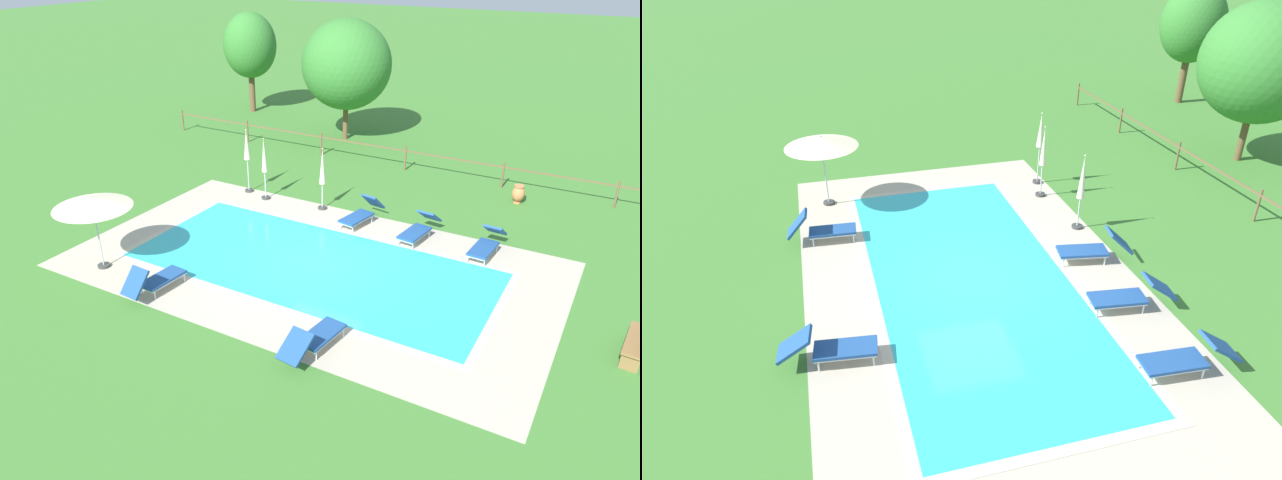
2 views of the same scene
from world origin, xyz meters
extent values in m
plane|color=#3D752D|center=(0.00, 0.00, 0.00)|extent=(160.00, 160.00, 0.00)
cube|color=#B2A893|center=(0.00, 0.00, 0.00)|extent=(14.28, 8.25, 0.01)
cube|color=#2DB7C6|center=(0.00, 0.00, 0.01)|extent=(10.78, 4.75, 0.01)
cube|color=#C0B59F|center=(0.00, 2.50, 0.01)|extent=(11.26, 0.24, 0.01)
cube|color=#C0B59F|center=(0.00, -2.50, 0.01)|extent=(11.26, 0.24, 0.01)
cube|color=#C0B59F|center=(5.51, 0.00, 0.01)|extent=(0.24, 4.75, 0.01)
cube|color=#C0B59F|center=(-5.51, 0.00, 0.01)|extent=(0.24, 4.75, 0.01)
cube|color=navy|center=(-0.06, 3.09, 0.32)|extent=(0.82, 1.39, 0.07)
cube|color=navy|center=(0.11, 4.03, 0.60)|extent=(0.71, 0.76, 0.62)
cube|color=silver|center=(-0.06, 3.09, 0.26)|extent=(0.79, 1.35, 0.04)
cylinder|color=silver|center=(0.10, 2.50, 0.14)|extent=(0.04, 0.04, 0.28)
cylinder|color=silver|center=(-0.41, 2.59, 0.14)|extent=(0.04, 0.04, 0.28)
cylinder|color=silver|center=(0.29, 3.58, 0.14)|extent=(0.04, 0.04, 0.28)
cylinder|color=silver|center=(-0.21, 3.67, 0.14)|extent=(0.04, 0.04, 0.28)
cube|color=navy|center=(-2.93, -3.21, 0.32)|extent=(0.68, 1.33, 0.07)
cube|color=navy|center=(-2.99, -4.13, 0.63)|extent=(0.64, 0.64, 0.68)
cube|color=silver|center=(-2.93, -3.21, 0.26)|extent=(0.65, 1.31, 0.04)
cylinder|color=silver|center=(-3.15, -2.64, 0.14)|extent=(0.04, 0.04, 0.28)
cylinder|color=silver|center=(-2.64, -2.67, 0.14)|extent=(0.04, 0.04, 0.28)
cylinder|color=silver|center=(-3.22, -3.74, 0.14)|extent=(0.04, 0.04, 0.28)
cylinder|color=silver|center=(-2.71, -3.77, 0.14)|extent=(0.04, 0.04, 0.28)
cube|color=navy|center=(4.31, 2.95, 0.32)|extent=(0.69, 1.34, 0.07)
cube|color=navy|center=(4.38, 3.95, 0.54)|extent=(0.65, 0.78, 0.52)
cube|color=silver|center=(4.31, 2.95, 0.26)|extent=(0.66, 1.31, 0.04)
cylinder|color=silver|center=(4.53, 2.38, 0.14)|extent=(0.04, 0.04, 0.28)
cylinder|color=silver|center=(4.02, 2.41, 0.14)|extent=(0.04, 0.04, 0.28)
cylinder|color=silver|center=(4.61, 3.48, 0.14)|extent=(0.04, 0.04, 0.28)
cylinder|color=silver|center=(4.10, 3.52, 0.14)|extent=(0.04, 0.04, 0.28)
cube|color=navy|center=(2.19, -3.31, 0.32)|extent=(0.75, 1.36, 0.07)
cube|color=navy|center=(2.07, -4.30, 0.55)|extent=(0.68, 0.80, 0.53)
cube|color=silver|center=(2.19, -3.31, 0.26)|extent=(0.71, 1.33, 0.04)
cylinder|color=silver|center=(2.00, -2.73, 0.14)|extent=(0.04, 0.04, 0.28)
cylinder|color=silver|center=(2.51, -2.79, 0.14)|extent=(0.04, 0.04, 0.28)
cylinder|color=silver|center=(1.87, -3.83, 0.14)|extent=(0.04, 0.04, 0.28)
cylinder|color=silver|center=(2.38, -3.89, 0.14)|extent=(0.04, 0.04, 0.28)
cube|color=navy|center=(2.09, 2.94, 0.32)|extent=(0.76, 1.36, 0.07)
cube|color=navy|center=(2.22, 3.92, 0.55)|extent=(0.69, 0.80, 0.54)
cube|color=silver|center=(2.09, 2.94, 0.26)|extent=(0.72, 1.34, 0.04)
cylinder|color=silver|center=(2.28, 2.36, 0.14)|extent=(0.04, 0.04, 0.28)
cylinder|color=silver|center=(1.77, 2.42, 0.14)|extent=(0.04, 0.04, 0.28)
cylinder|color=silver|center=(2.41, 3.45, 0.14)|extent=(0.04, 0.04, 0.28)
cylinder|color=silver|center=(1.91, 3.52, 0.14)|extent=(0.04, 0.04, 0.28)
cylinder|color=#383838|center=(-5.32, -3.18, 0.04)|extent=(0.36, 0.36, 0.08)
cylinder|color=#B2B5B7|center=(-5.32, -3.18, 1.11)|extent=(0.04, 0.04, 2.22)
cone|color=beige|center=(-5.32, -3.18, 2.08)|extent=(2.22, 2.22, 0.32)
sphere|color=beige|center=(-5.32, -3.18, 2.25)|extent=(0.06, 0.06, 0.06)
cylinder|color=#383838|center=(-1.77, 3.78, 0.04)|extent=(0.32, 0.32, 0.08)
cylinder|color=#B2B5B7|center=(-1.77, 3.78, 0.49)|extent=(0.04, 0.04, 0.98)
cone|color=beige|center=(-1.77, 3.78, 1.61)|extent=(0.22, 0.22, 1.26)
sphere|color=beige|center=(-1.77, 3.78, 2.27)|extent=(0.05, 0.05, 0.05)
cylinder|color=#383838|center=(-5.07, 3.84, 0.04)|extent=(0.32, 0.32, 0.08)
cylinder|color=#B2B5B7|center=(-5.07, 3.84, 0.66)|extent=(0.04, 0.04, 1.32)
cone|color=beige|center=(-5.07, 3.84, 1.87)|extent=(0.25, 0.25, 1.11)
sphere|color=beige|center=(-5.07, 3.84, 2.45)|extent=(0.05, 0.05, 0.05)
cylinder|color=#383838|center=(-4.09, 3.56, 0.04)|extent=(0.32, 0.32, 0.08)
cylinder|color=#B2B5B7|center=(-4.09, 3.56, 0.54)|extent=(0.04, 0.04, 1.08)
cone|color=beige|center=(-4.09, 3.56, 1.70)|extent=(0.21, 0.21, 1.23)
sphere|color=beige|center=(-4.09, 3.56, 2.34)|extent=(0.05, 0.05, 0.05)
cylinder|color=brown|center=(-13.00, 9.09, 0.53)|extent=(0.08, 0.08, 1.05)
cylinder|color=brown|center=(-8.91, 9.09, 0.53)|extent=(0.08, 0.08, 1.05)
cylinder|color=brown|center=(-4.83, 9.09, 0.53)|extent=(0.08, 0.08, 1.05)
cylinder|color=brown|center=(-0.74, 9.09, 0.53)|extent=(0.08, 0.08, 1.05)
cube|color=brown|center=(-0.74, 9.09, 0.85)|extent=(24.52, 0.05, 0.05)
cylinder|color=brown|center=(-5.05, 11.89, 1.00)|extent=(0.26, 0.26, 2.01)
ellipsoid|color=#33752D|center=(-5.05, 11.89, 3.57)|extent=(4.24, 4.24, 4.15)
cylinder|color=brown|center=(-12.16, 14.09, 1.17)|extent=(0.33, 0.33, 2.33)
ellipsoid|color=#33752D|center=(-12.16, 14.09, 3.65)|extent=(2.93, 2.93, 3.51)
camera|label=1|loc=(7.81, -13.29, 8.56)|focal=33.00mm
camera|label=2|loc=(11.40, -3.35, 8.07)|focal=31.71mm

